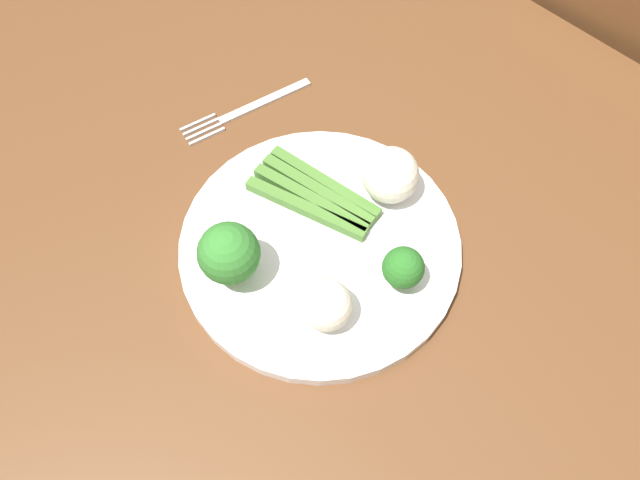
{
  "coord_description": "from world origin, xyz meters",
  "views": [
    {
      "loc": [
        -0.18,
        0.17,
        1.32
      ],
      "look_at": [
        0.03,
        -0.04,
        0.77
      ],
      "focal_mm": 35.19,
      "sensor_mm": 36.0,
      "label": 1
    }
  ],
  "objects_px": {
    "fork": "(246,110)",
    "asparagus_bundle": "(315,195)",
    "plate": "(320,246)",
    "broccoli_back_right": "(229,254)",
    "cauliflower_front_left": "(326,305)",
    "cauliflower_near_fork": "(390,175)",
    "chair": "(610,128)",
    "broccoli_back": "(403,268)",
    "dining_table": "(314,333)"
  },
  "relations": [
    {
      "from": "chair",
      "to": "plate",
      "type": "height_order",
      "value": "chair"
    },
    {
      "from": "chair",
      "to": "cauliflower_near_fork",
      "type": "height_order",
      "value": "chair"
    },
    {
      "from": "broccoli_back",
      "to": "cauliflower_front_left",
      "type": "xyz_separation_m",
      "value": [
        0.03,
        0.08,
        -0.0
      ]
    },
    {
      "from": "plate",
      "to": "broccoli_back_right",
      "type": "relative_size",
      "value": 3.94
    },
    {
      "from": "plate",
      "to": "cauliflower_near_fork",
      "type": "xyz_separation_m",
      "value": [
        -0.01,
        -0.09,
        0.04
      ]
    },
    {
      "from": "plate",
      "to": "broccoli_back",
      "type": "distance_m",
      "value": 0.1
    },
    {
      "from": "asparagus_bundle",
      "to": "fork",
      "type": "height_order",
      "value": "asparagus_bundle"
    },
    {
      "from": "chair",
      "to": "broccoli_back",
      "type": "relative_size",
      "value": 17.5
    },
    {
      "from": "plate",
      "to": "asparagus_bundle",
      "type": "height_order",
      "value": "asparagus_bundle"
    },
    {
      "from": "chair",
      "to": "cauliflower_front_left",
      "type": "height_order",
      "value": "chair"
    },
    {
      "from": "cauliflower_front_left",
      "to": "cauliflower_near_fork",
      "type": "bearing_deg",
      "value": -70.0
    },
    {
      "from": "broccoli_back",
      "to": "cauliflower_front_left",
      "type": "relative_size",
      "value": 1.01
    },
    {
      "from": "cauliflower_front_left",
      "to": "dining_table",
      "type": "bearing_deg",
      "value": -18.31
    },
    {
      "from": "broccoli_back",
      "to": "cauliflower_near_fork",
      "type": "xyz_separation_m",
      "value": [
        0.08,
        -0.07,
        0.0
      ]
    },
    {
      "from": "cauliflower_front_left",
      "to": "fork",
      "type": "bearing_deg",
      "value": -25.7
    },
    {
      "from": "cauliflower_near_fork",
      "to": "cauliflower_front_left",
      "type": "height_order",
      "value": "cauliflower_near_fork"
    },
    {
      "from": "chair",
      "to": "plate",
      "type": "xyz_separation_m",
      "value": [
        0.08,
        0.6,
        0.26
      ]
    },
    {
      "from": "asparagus_bundle",
      "to": "broccoli_back_right",
      "type": "xyz_separation_m",
      "value": [
        -0.01,
        0.12,
        0.04
      ]
    },
    {
      "from": "plate",
      "to": "dining_table",
      "type": "bearing_deg",
      "value": 127.64
    },
    {
      "from": "fork",
      "to": "cauliflower_near_fork",
      "type": "bearing_deg",
      "value": 110.85
    },
    {
      "from": "cauliflower_near_fork",
      "to": "cauliflower_front_left",
      "type": "bearing_deg",
      "value": 110.0
    },
    {
      "from": "asparagus_bundle",
      "to": "broccoli_back_right",
      "type": "relative_size",
      "value": 1.99
    },
    {
      "from": "plate",
      "to": "cauliflower_near_fork",
      "type": "bearing_deg",
      "value": -94.16
    },
    {
      "from": "dining_table",
      "to": "cauliflower_near_fork",
      "type": "relative_size",
      "value": 21.74
    },
    {
      "from": "fork",
      "to": "cauliflower_front_left",
      "type": "bearing_deg",
      "value": 77.97
    },
    {
      "from": "plate",
      "to": "broccoli_back_right",
      "type": "distance_m",
      "value": 0.1
    },
    {
      "from": "broccoli_back",
      "to": "broccoli_back_right",
      "type": "xyz_separation_m",
      "value": [
        0.12,
        0.11,
        0.01
      ]
    },
    {
      "from": "cauliflower_front_left",
      "to": "fork",
      "type": "distance_m",
      "value": 0.28
    },
    {
      "from": "dining_table",
      "to": "asparagus_bundle",
      "type": "xyz_separation_m",
      "value": [
        0.07,
        -0.08,
        0.12
      ]
    },
    {
      "from": "asparagus_bundle",
      "to": "cauliflower_near_fork",
      "type": "xyz_separation_m",
      "value": [
        -0.05,
        -0.06,
        0.02
      ]
    },
    {
      "from": "plate",
      "to": "asparagus_bundle",
      "type": "relative_size",
      "value": 1.98
    },
    {
      "from": "plate",
      "to": "fork",
      "type": "relative_size",
      "value": 1.74
    },
    {
      "from": "chair",
      "to": "asparagus_bundle",
      "type": "distance_m",
      "value": 0.64
    },
    {
      "from": "chair",
      "to": "plate",
      "type": "bearing_deg",
      "value": 79.15
    },
    {
      "from": "cauliflower_near_fork",
      "to": "cauliflower_front_left",
      "type": "distance_m",
      "value": 0.16
    },
    {
      "from": "plate",
      "to": "broccoli_back",
      "type": "relative_size",
      "value": 5.75
    },
    {
      "from": "fork",
      "to": "asparagus_bundle",
      "type": "bearing_deg",
      "value": 90.24
    },
    {
      "from": "dining_table",
      "to": "fork",
      "type": "bearing_deg",
      "value": -26.54
    },
    {
      "from": "asparagus_bundle",
      "to": "cauliflower_front_left",
      "type": "height_order",
      "value": "cauliflower_front_left"
    },
    {
      "from": "cauliflower_near_fork",
      "to": "dining_table",
      "type": "bearing_deg",
      "value": 100.81
    },
    {
      "from": "dining_table",
      "to": "asparagus_bundle",
      "type": "bearing_deg",
      "value": -45.77
    },
    {
      "from": "dining_table",
      "to": "fork",
      "type": "height_order",
      "value": "fork"
    },
    {
      "from": "asparagus_bundle",
      "to": "broccoli_back",
      "type": "distance_m",
      "value": 0.13
    },
    {
      "from": "asparagus_bundle",
      "to": "cauliflower_front_left",
      "type": "distance_m",
      "value": 0.13
    },
    {
      "from": "plate",
      "to": "fork",
      "type": "xyz_separation_m",
      "value": [
        0.19,
        -0.07,
        -0.01
      ]
    },
    {
      "from": "chair",
      "to": "cauliflower_front_left",
      "type": "xyz_separation_m",
      "value": [
        0.02,
        0.65,
        0.29
      ]
    },
    {
      "from": "plate",
      "to": "fork",
      "type": "height_order",
      "value": "plate"
    },
    {
      "from": "plate",
      "to": "broccoli_back_right",
      "type": "xyz_separation_m",
      "value": [
        0.03,
        0.08,
        0.05
      ]
    },
    {
      "from": "broccoli_back_right",
      "to": "cauliflower_front_left",
      "type": "relative_size",
      "value": 1.47
    },
    {
      "from": "broccoli_back",
      "to": "cauliflower_near_fork",
      "type": "bearing_deg",
      "value": -41.69
    }
  ]
}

